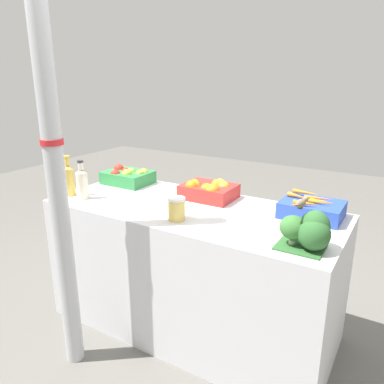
{
  "coord_description": "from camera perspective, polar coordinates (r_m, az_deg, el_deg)",
  "views": [
    {
      "loc": [
        1.13,
        -1.87,
        1.63
      ],
      "look_at": [
        0.0,
        0.0,
        0.95
      ],
      "focal_mm": 35.0,
      "sensor_mm": 36.0,
      "label": 1
    }
  ],
  "objects": [
    {
      "name": "orange_crate",
      "position": [
        2.48,
        2.5,
        0.31
      ],
      "size": [
        0.34,
        0.26,
        0.13
      ],
      "color": "red",
      "rests_on": "market_table"
    },
    {
      "name": "juice_bottle_golden",
      "position": [
        2.66,
        -18.26,
        1.87
      ],
      "size": [
        0.07,
        0.07,
        0.28
      ],
      "color": "gold",
      "rests_on": "market_table"
    },
    {
      "name": "broccoli_pile",
      "position": [
        1.84,
        17.49,
        -5.59
      ],
      "size": [
        0.24,
        0.19,
        0.19
      ],
      "color": "#2D602D",
      "rests_on": "market_table"
    },
    {
      "name": "market_table",
      "position": [
        2.5,
        0.0,
        -11.59
      ],
      "size": [
        1.82,
        0.78,
        0.85
      ],
      "primitive_type": "cube",
      "color": "silver",
      "rests_on": "ground_plane"
    },
    {
      "name": "apple_crate",
      "position": [
        2.87,
        -9.79,
        2.4
      ],
      "size": [
        0.34,
        0.26,
        0.13
      ],
      "color": "#2D8442",
      "rests_on": "market_table"
    },
    {
      "name": "carrot_crate",
      "position": [
        2.26,
        17.76,
        -2.42
      ],
      "size": [
        0.34,
        0.26,
        0.13
      ],
      "color": "#2847B7",
      "rests_on": "market_table"
    },
    {
      "name": "sparrow_bird",
      "position": [
        1.81,
        16.32,
        -1.6
      ],
      "size": [
        0.05,
        0.13,
        0.05
      ],
      "rotation": [
        0.0,
        0.0,
        1.32
      ],
      "color": "#4C3D2D",
      "rests_on": "broccoli_pile"
    },
    {
      "name": "pickle_jar",
      "position": [
        2.11,
        -2.37,
        -2.57
      ],
      "size": [
        0.1,
        0.1,
        0.13
      ],
      "color": "#DBBC56",
      "rests_on": "market_table"
    },
    {
      "name": "juice_bottle_cloudy",
      "position": [
        2.57,
        -16.4,
        1.35
      ],
      "size": [
        0.08,
        0.08,
        0.26
      ],
      "color": "beige",
      "rests_on": "market_table"
    },
    {
      "name": "ground_plane",
      "position": [
        2.73,
        0.0,
        -19.44
      ],
      "size": [
        10.0,
        10.0,
        0.0
      ],
      "primitive_type": "plane",
      "color": "#605E59"
    },
    {
      "name": "support_pole",
      "position": [
        2.05,
        -20.23,
        3.94
      ],
      "size": [
        0.12,
        0.12,
        2.39
      ],
      "color": "#B7BABF",
      "rests_on": "ground_plane"
    }
  ]
}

